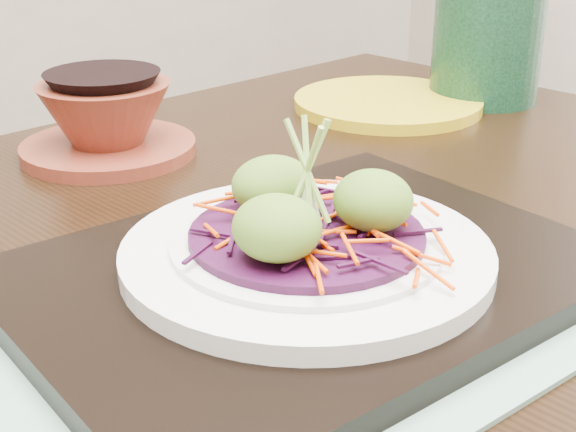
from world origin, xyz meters
TOP-DOWN VIEW (x-y plane):
  - dining_table at (0.02, 0.07)m, footprint 1.24×0.93m
  - placemat at (0.02, 0.00)m, footprint 0.43×0.34m
  - serving_tray at (0.02, 0.00)m, footprint 0.37×0.29m
  - white_plate at (0.02, 0.00)m, footprint 0.23×0.23m
  - cabbage_bed at (0.02, 0.00)m, footprint 0.15×0.15m
  - carrot_julienne at (0.02, 0.00)m, footprint 0.18×0.18m
  - guacamole_scoops at (0.02, 0.00)m, footprint 0.13×0.11m
  - scallion_garnish at (0.02, 0.00)m, footprint 0.05×0.05m
  - terracotta_bowl_set at (0.02, 0.32)m, footprint 0.21×0.21m
  - yellow_plate at (0.34, 0.29)m, footprint 0.26×0.26m
  - green_jar at (0.46, 0.26)m, footprint 0.17×0.17m

SIDE VIEW (x-z plane):
  - dining_table at x=0.02m, z-range 0.26..0.97m
  - placemat at x=0.02m, z-range 0.71..0.71m
  - yellow_plate at x=0.34m, z-range 0.71..0.72m
  - serving_tray at x=0.02m, z-range 0.71..0.73m
  - white_plate at x=0.02m, z-range 0.72..0.74m
  - terracotta_bowl_set at x=0.02m, z-range 0.70..0.77m
  - cabbage_bed at x=0.02m, z-range 0.74..0.75m
  - carrot_julienne at x=0.02m, z-range 0.75..0.76m
  - guacamole_scoops at x=0.02m, z-range 0.75..0.79m
  - green_jar at x=0.46m, z-range 0.71..0.85m
  - scallion_garnish at x=0.02m, z-range 0.74..0.82m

